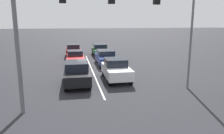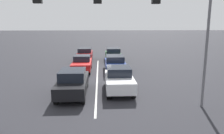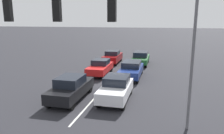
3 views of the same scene
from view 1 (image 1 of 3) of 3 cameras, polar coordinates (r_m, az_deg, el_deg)
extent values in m
plane|color=#28282D|center=(22.61, -5.81, 0.53)|extent=(240.00, 240.00, 0.00)
cube|color=silver|center=(20.46, -5.30, -0.65)|extent=(0.12, 16.42, 0.01)
cube|color=silver|center=(16.67, 1.09, -1.03)|extent=(1.78, 4.06, 0.71)
cube|color=black|center=(16.83, 0.89, 1.29)|extent=(1.56, 1.85, 0.55)
cube|color=red|center=(18.66, 1.74, 0.92)|extent=(0.24, 0.06, 0.12)
cube|color=red|center=(18.44, -2.04, 0.79)|extent=(0.24, 0.06, 0.12)
cylinder|color=black|center=(15.57, 4.88, -3.36)|extent=(0.22, 0.69, 0.69)
cylinder|color=black|center=(15.25, -0.64, -3.64)|extent=(0.22, 0.69, 0.69)
cylinder|color=black|center=(18.27, 2.51, -1.04)|extent=(0.22, 0.69, 0.69)
cylinder|color=black|center=(18.00, -2.20, -1.23)|extent=(0.22, 0.69, 0.69)
cube|color=black|center=(15.84, -9.18, -1.94)|extent=(1.77, 4.51, 0.70)
cube|color=black|center=(15.65, -9.25, 0.30)|extent=(1.56, 2.04, 0.59)
cube|color=red|center=(17.98, -7.41, 0.33)|extent=(0.24, 0.06, 0.12)
cube|color=red|center=(17.96, -11.35, 0.19)|extent=(0.24, 0.06, 0.12)
cylinder|color=black|center=(14.35, -5.94, -4.75)|extent=(0.22, 0.67, 0.67)
cylinder|color=black|center=(14.32, -11.99, -4.98)|extent=(0.22, 0.67, 0.67)
cylinder|color=black|center=(17.57, -6.82, -1.67)|extent=(0.22, 0.67, 0.67)
cylinder|color=black|center=(17.55, -11.74, -1.86)|extent=(0.22, 0.67, 0.67)
cube|color=navy|center=(22.50, -1.61, 2.24)|extent=(1.83, 4.59, 0.65)
cube|color=black|center=(22.65, -1.71, 3.80)|extent=(1.61, 2.28, 0.52)
cube|color=red|center=(24.78, -0.95, 3.52)|extent=(0.24, 0.06, 0.12)
cube|color=red|center=(24.60, -3.90, 3.43)|extent=(0.24, 0.06, 0.12)
cylinder|color=black|center=(21.04, 1.23, 0.68)|extent=(0.22, 0.68, 0.68)
cylinder|color=black|center=(20.79, -3.01, 0.52)|extent=(0.22, 0.68, 0.68)
cylinder|color=black|center=(24.34, -0.40, 2.21)|extent=(0.22, 0.68, 0.68)
cylinder|color=black|center=(24.12, -4.07, 2.09)|extent=(0.22, 0.68, 0.68)
cube|color=red|center=(22.56, -9.55, 2.10)|extent=(1.72, 4.12, 0.63)
cube|color=black|center=(22.73, -9.61, 3.64)|extent=(1.51, 1.68, 0.52)
cube|color=red|center=(24.55, -8.24, 3.30)|extent=(0.24, 0.06, 0.12)
cube|color=red|center=(24.53, -11.06, 3.20)|extent=(0.24, 0.06, 0.12)
cylinder|color=black|center=(21.20, -7.47, 0.68)|extent=(0.22, 0.69, 0.69)
cylinder|color=black|center=(21.18, -11.42, 0.54)|extent=(0.22, 0.69, 0.69)
cylinder|color=black|center=(24.08, -7.85, 2.01)|extent=(0.22, 0.69, 0.69)
cylinder|color=black|center=(24.06, -11.33, 1.88)|extent=(0.22, 0.69, 0.69)
cube|color=#1E5928|center=(28.70, -3.15, 4.28)|extent=(1.82, 4.62, 0.57)
cube|color=black|center=(28.79, -3.21, 5.47)|extent=(1.61, 2.30, 0.59)
cube|color=red|center=(30.99, -2.52, 5.11)|extent=(0.24, 0.06, 0.12)
cube|color=red|center=(30.85, -4.88, 5.05)|extent=(0.24, 0.06, 0.12)
cylinder|color=black|center=(27.18, -1.05, 3.26)|extent=(0.22, 0.71, 0.71)
cylinder|color=black|center=(26.97, -4.33, 3.16)|extent=(0.22, 0.71, 0.71)
cylinder|color=black|center=(30.51, -2.10, 4.20)|extent=(0.22, 0.71, 0.71)
cylinder|color=black|center=(30.33, -5.03, 4.12)|extent=(0.22, 0.71, 0.71)
cube|color=maroon|center=(28.33, -10.03, 4.12)|extent=(1.76, 4.10, 0.74)
cube|color=black|center=(28.27, -10.08, 5.37)|extent=(1.55, 1.77, 0.50)
cube|color=red|center=(30.31, -8.92, 5.01)|extent=(0.24, 0.06, 0.12)
cube|color=red|center=(30.30, -11.26, 4.92)|extent=(0.24, 0.06, 0.12)
cylinder|color=black|center=(26.93, -8.37, 2.99)|extent=(0.22, 0.65, 0.65)
cylinder|color=black|center=(26.92, -11.57, 2.87)|extent=(0.22, 0.65, 0.65)
cylinder|color=black|center=(29.85, -8.60, 3.84)|extent=(0.22, 0.65, 0.65)
cylinder|color=black|center=(29.85, -11.48, 3.74)|extent=(0.22, 0.65, 0.65)
cylinder|color=slate|center=(11.03, -23.51, 5.11)|extent=(0.20, 0.20, 6.62)
sphere|color=#19D83F|center=(11.69, 11.28, 16.59)|extent=(0.20, 0.20, 0.20)
sphere|color=#19D83F|center=(11.07, -0.31, 17.08)|extent=(0.20, 0.20, 0.20)
cylinder|color=slate|center=(14.98, 20.19, 10.66)|extent=(0.14, 0.14, 8.58)
camera|label=2|loc=(2.78, 37.02, 11.09)|focal=35.00mm
camera|label=3|loc=(6.71, 60.80, 13.99)|focal=35.00mm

